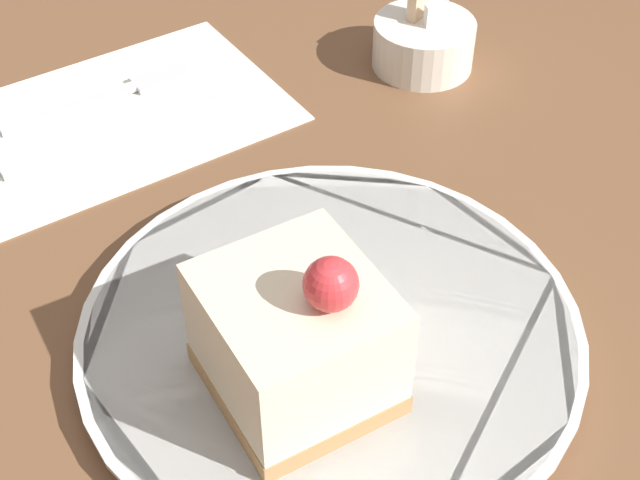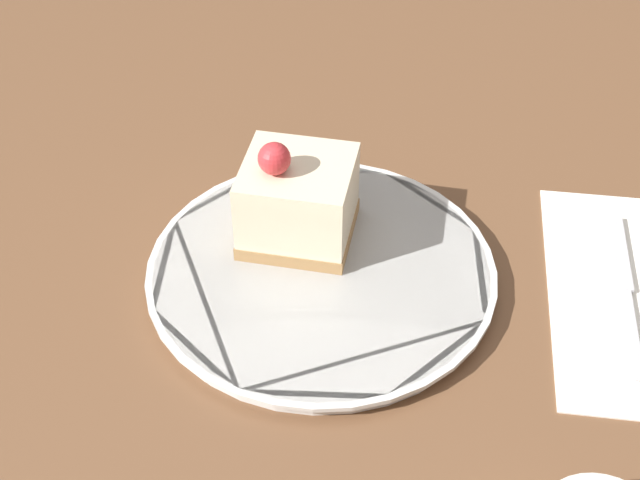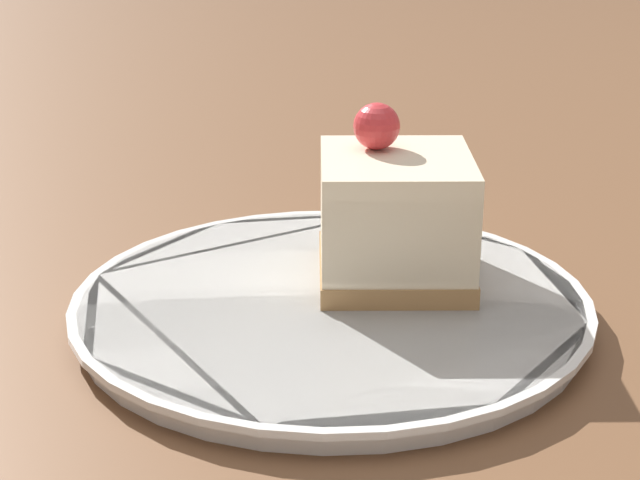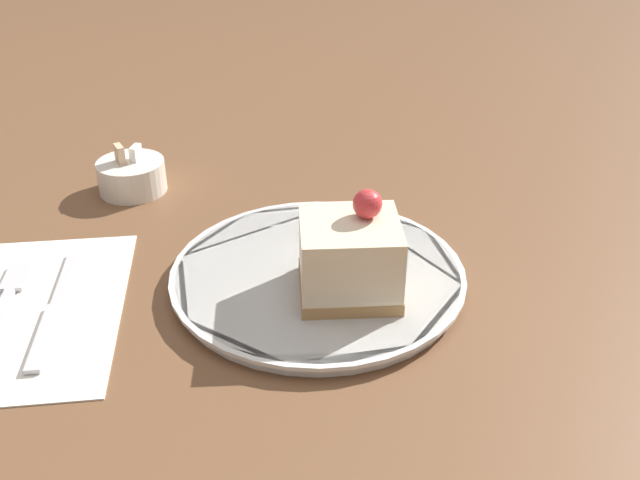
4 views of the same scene
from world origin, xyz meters
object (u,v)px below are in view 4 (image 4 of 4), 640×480
(fork, at_px, (6,300))
(cake_slice, at_px, (350,257))
(knife, at_px, (51,317))
(sugar_bowl, at_px, (132,176))
(plate, at_px, (318,275))

(fork, bearing_deg, cake_slice, -6.21)
(fork, xyz_separation_m, knife, (0.04, -0.04, 0.00))
(cake_slice, distance_m, sugar_bowl, 0.35)
(knife, bearing_deg, sugar_bowl, 80.09)
(cake_slice, relative_size, fork, 0.67)
(cake_slice, height_order, sugar_bowl, cake_slice)
(cake_slice, distance_m, fork, 0.33)
(fork, relative_size, sugar_bowl, 1.90)
(cake_slice, distance_m, knife, 0.28)
(fork, bearing_deg, sugar_bowl, 67.79)
(plate, height_order, cake_slice, cake_slice)
(knife, bearing_deg, plate, 7.93)
(plate, distance_m, knife, 0.25)
(plate, bearing_deg, cake_slice, -61.67)
(plate, relative_size, fork, 1.86)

